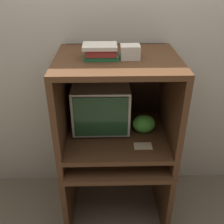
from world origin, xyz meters
TOP-DOWN VIEW (x-y plane):
  - wall_back at (0.00, 0.73)m, footprint 6.00×0.06m
  - desk_base at (0.00, 0.30)m, footprint 0.83×0.71m
  - desk_monitor_shelf at (0.00, 0.34)m, footprint 0.83×0.67m
  - hutch_upper at (0.00, 0.37)m, footprint 0.83×0.67m
  - crt_monitor at (-0.12, 0.45)m, footprint 0.42×0.39m
  - keyboard at (-0.14, 0.20)m, footprint 0.45×0.15m
  - mouse at (0.15, 0.21)m, footprint 0.06×0.04m
  - snack_bag at (0.21, 0.36)m, footprint 0.17×0.13m
  - book_stack at (-0.11, 0.30)m, footprint 0.23×0.16m
  - paper_card at (0.18, 0.17)m, footprint 0.13×0.08m
  - storage_box at (0.08, 0.31)m, footprint 0.12×0.11m

SIDE VIEW (x-z plane):
  - desk_base at x=0.00m, z-range 0.08..0.74m
  - keyboard at x=-0.14m, z-range 0.66..0.68m
  - mouse at x=0.15m, z-range 0.66..0.68m
  - desk_monitor_shelf at x=0.00m, z-range 0.69..0.84m
  - paper_card at x=0.18m, z-range 0.80..0.80m
  - snack_bag at x=0.21m, z-range 0.80..0.94m
  - crt_monitor at x=-0.12m, z-range 0.81..1.17m
  - hutch_upper at x=0.00m, z-range 0.89..1.50m
  - wall_back at x=0.00m, z-range 0.00..2.60m
  - storage_box at x=0.08m, z-range 1.41..1.49m
  - book_stack at x=-0.11m, z-range 1.41..1.50m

